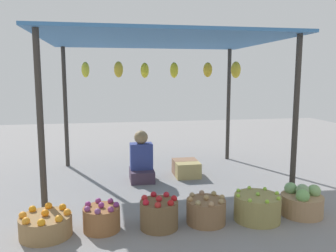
{
  "coord_description": "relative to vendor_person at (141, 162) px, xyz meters",
  "views": [
    {
      "loc": [
        -0.8,
        -5.08,
        1.6
      ],
      "look_at": [
        0.0,
        -0.64,
        0.95
      ],
      "focal_mm": 36.87,
      "sensor_mm": 36.0,
      "label": 1
    }
  ],
  "objects": [
    {
      "name": "basket_potatoes",
      "position": [
        0.54,
        -1.69,
        -0.16
      ],
      "size": [
        0.43,
        0.43,
        0.32
      ],
      "color": "olive",
      "rests_on": "ground"
    },
    {
      "name": "vendor_person",
      "position": [
        0.0,
        0.0,
        0.0
      ],
      "size": [
        0.36,
        0.44,
        0.78
      ],
      "color": "#413244",
      "rests_on": "ground"
    },
    {
      "name": "wooden_crate_near_vendor",
      "position": [
        0.74,
        0.23,
        -0.18
      ],
      "size": [
        0.39,
        0.28,
        0.25
      ],
      "primitive_type": "cube",
      "color": "#90684E",
      "rests_on": "ground"
    },
    {
      "name": "basket_limes",
      "position": [
        1.12,
        -1.72,
        -0.15
      ],
      "size": [
        0.52,
        0.52,
        0.33
      ],
      "color": "#94884D",
      "rests_on": "ground"
    },
    {
      "name": "basket_oranges",
      "position": [
        -1.15,
        -1.71,
        -0.18
      ],
      "size": [
        0.52,
        0.52,
        0.28
      ],
      "color": "olive",
      "rests_on": "ground"
    },
    {
      "name": "ground_plane",
      "position": [
        0.28,
        -0.09,
        -0.3
      ],
      "size": [
        14.0,
        14.0,
        0.0
      ],
      "primitive_type": "plane",
      "color": "gray"
    },
    {
      "name": "basket_purple_onions",
      "position": [
        -0.59,
        -1.67,
        -0.17
      ],
      "size": [
        0.38,
        0.38,
        0.31
      ],
      "color": "brown",
      "rests_on": "ground"
    },
    {
      "name": "market_stall_structure",
      "position": [
        0.29,
        -0.09,
        1.7
      ],
      "size": [
        3.31,
        2.69,
        2.15
      ],
      "color": "#38332D",
      "rests_on": "ground"
    },
    {
      "name": "wooden_crate_stacked_rear",
      "position": [
        0.74,
        0.05,
        -0.18
      ],
      "size": [
        0.39,
        0.35,
        0.24
      ],
      "primitive_type": "cube",
      "color": "tan",
      "rests_on": "ground"
    },
    {
      "name": "basket_red_apples",
      "position": [
        0.01,
        -1.73,
        -0.14
      ],
      "size": [
        0.41,
        0.41,
        0.36
      ],
      "color": "brown",
      "rests_on": "ground"
    },
    {
      "name": "basket_cabbages",
      "position": [
        1.7,
        -1.68,
        -0.15
      ],
      "size": [
        0.48,
        0.48,
        0.37
      ],
      "color": "#A7815A",
      "rests_on": "ground"
    }
  ]
}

